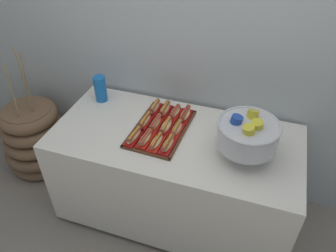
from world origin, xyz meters
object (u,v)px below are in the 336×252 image
(hot_dog_8, at_px, (155,108))
(serving_tray, at_px, (161,129))
(buffet_table, at_px, (175,174))
(hot_dog_2, at_px, (156,142))
(hot_dog_0, at_px, (134,136))
(hot_dog_9, at_px, (165,110))
(cup_stack, at_px, (100,89))
(floor_vase, at_px, (36,138))
(hot_dog_7, at_px, (177,129))
(hot_dog_4, at_px, (145,121))
(hot_dog_3, at_px, (168,144))
(hot_dog_1, at_px, (145,139))
(hot_dog_11, at_px, (185,115))
(hot_dog_5, at_px, (155,123))
(punch_bowl, at_px, (248,134))
(hot_dog_6, at_px, (166,126))
(hot_dog_10, at_px, (175,113))

(hot_dog_8, bearing_deg, serving_tray, -58.08)
(buffet_table, xyz_separation_m, hot_dog_2, (-0.08, -0.13, 0.39))
(hot_dog_0, height_order, hot_dog_9, hot_dog_9)
(cup_stack, bearing_deg, floor_vase, -170.39)
(hot_dog_7, height_order, cup_stack, cup_stack)
(hot_dog_4, bearing_deg, hot_dog_8, 87.63)
(hot_dog_3, relative_size, hot_dog_9, 0.99)
(hot_dog_1, height_order, hot_dog_11, hot_dog_1)
(buffet_table, xyz_separation_m, hot_dog_11, (0.01, 0.20, 0.39))
(hot_dog_3, bearing_deg, hot_dog_5, 129.90)
(hot_dog_3, distance_m, punch_bowl, 0.48)
(hot_dog_6, bearing_deg, hot_dog_11, 63.18)
(hot_dog_2, distance_m, hot_dog_10, 0.33)
(hot_dog_8, bearing_deg, buffet_table, -43.39)
(hot_dog_7, distance_m, punch_bowl, 0.47)
(punch_bowl, bearing_deg, hot_dog_9, 157.33)
(serving_tray, distance_m, hot_dog_0, 0.20)
(hot_dog_1, distance_m, hot_dog_3, 0.15)
(hot_dog_3, xyz_separation_m, hot_dog_9, (-0.14, 0.34, -0.00))
(hot_dog_4, bearing_deg, cup_stack, 156.48)
(buffet_table, distance_m, hot_dog_11, 0.44)
(floor_vase, distance_m, hot_dog_6, 1.31)
(hot_dog_7, bearing_deg, floor_vase, 176.30)
(hot_dog_1, xyz_separation_m, hot_dog_8, (-0.06, 0.33, 0.00))
(serving_tray, bearing_deg, floor_vase, 176.17)
(buffet_table, bearing_deg, hot_dog_0, -151.51)
(hot_dog_2, bearing_deg, hot_dog_5, 112.07)
(hot_dog_3, distance_m, hot_dog_10, 0.34)
(buffet_table, xyz_separation_m, cup_stack, (-0.64, 0.22, 0.45))
(hot_dog_5, bearing_deg, buffet_table, -13.91)
(buffet_table, height_order, hot_dog_3, hot_dog_3)
(serving_tray, relative_size, hot_dog_2, 3.14)
(hot_dog_6, height_order, cup_stack, cup_stack)
(hot_dog_10, bearing_deg, hot_dog_4, -134.65)
(hot_dog_10, xyz_separation_m, punch_bowl, (0.51, -0.24, 0.14))
(hot_dog_10, xyz_separation_m, hot_dog_11, (0.07, -0.00, 0.00))
(hot_dog_9, bearing_deg, hot_dog_2, -79.57)
(serving_tray, bearing_deg, hot_dog_6, -2.37)
(punch_bowl, bearing_deg, hot_dog_2, -170.45)
(hot_dog_6, relative_size, hot_dog_10, 1.06)
(hot_dog_0, bearing_deg, floor_vase, 167.22)
(hot_dog_2, relative_size, hot_dog_8, 1.05)
(hot_dog_9, relative_size, hot_dog_10, 1.03)
(hot_dog_10, distance_m, punch_bowl, 0.58)
(punch_bowl, bearing_deg, serving_tray, 171.98)
(hot_dog_2, height_order, hot_dog_5, hot_dog_5)
(hot_dog_2, bearing_deg, punch_bowl, 9.55)
(hot_dog_4, relative_size, punch_bowl, 0.51)
(hot_dog_3, distance_m, hot_dog_7, 0.17)
(hot_dog_2, relative_size, hot_dog_11, 1.01)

